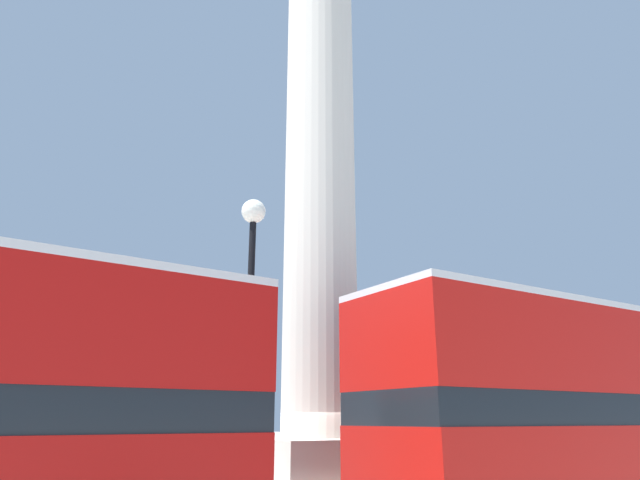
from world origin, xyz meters
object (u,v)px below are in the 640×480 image
object	(u,v)px
monument_column	(320,205)
bus_b	(598,413)
equestrian_statue	(525,443)
street_lamp	(250,316)

from	to	relation	value
monument_column	bus_b	size ratio (longest dim) A/B	1.88
equestrian_statue	street_lamp	xyz separation A→B (m)	(-12.65, -4.15, 2.75)
bus_b	equestrian_statue	size ratio (longest dim) A/B	1.89
bus_b	street_lamp	distance (m)	7.40
monument_column	bus_b	distance (m)	8.20
monument_column	street_lamp	distance (m)	5.01
equestrian_statue	street_lamp	size ratio (longest dim) A/B	0.87
monument_column	street_lamp	world-z (taller)	monument_column
equestrian_statue	bus_b	bearing A→B (deg)	-134.97
bus_b	monument_column	bearing A→B (deg)	126.29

